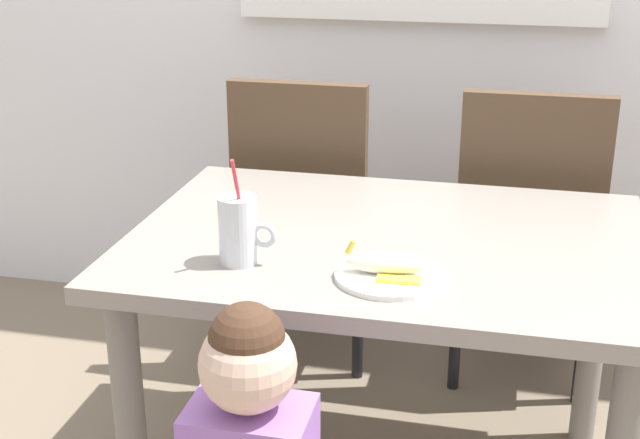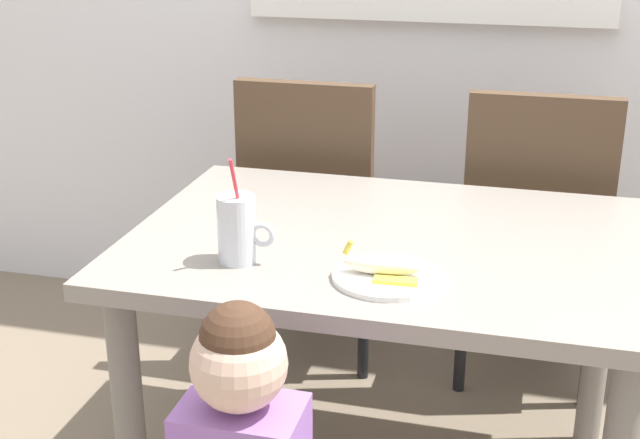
{
  "view_description": "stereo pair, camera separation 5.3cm",
  "coord_description": "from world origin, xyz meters",
  "px_view_note": "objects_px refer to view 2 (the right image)",
  "views": [
    {
      "loc": [
        0.27,
        -1.89,
        1.48
      ],
      "look_at": [
        -0.15,
        -0.09,
        0.78
      ],
      "focal_mm": 48.91,
      "sensor_mm": 36.0,
      "label": 1
    },
    {
      "loc": [
        0.32,
        -1.88,
        1.48
      ],
      "look_at": [
        -0.15,
        -0.09,
        0.78
      ],
      "focal_mm": 48.91,
      "sensor_mm": 36.0,
      "label": 2
    }
  ],
  "objects_px": {
    "dining_chair_left": "(314,204)",
    "snack_plate": "(387,276)",
    "dining_chair_right": "(535,224)",
    "peeled_banana": "(385,266)",
    "milk_cup": "(237,233)",
    "dining_table": "(388,278)"
  },
  "relations": [
    {
      "from": "snack_plate",
      "to": "milk_cup",
      "type": "bearing_deg",
      "value": 177.97
    },
    {
      "from": "milk_cup",
      "to": "snack_plate",
      "type": "height_order",
      "value": "milk_cup"
    },
    {
      "from": "dining_chair_right",
      "to": "peeled_banana",
      "type": "distance_m",
      "value": 0.98
    },
    {
      "from": "dining_chair_left",
      "to": "milk_cup",
      "type": "height_order",
      "value": "milk_cup"
    },
    {
      "from": "dining_table",
      "to": "dining_chair_left",
      "type": "height_order",
      "value": "dining_chair_left"
    },
    {
      "from": "dining_chair_right",
      "to": "snack_plate",
      "type": "height_order",
      "value": "dining_chair_right"
    },
    {
      "from": "peeled_banana",
      "to": "dining_chair_right",
      "type": "bearing_deg",
      "value": 71.75
    },
    {
      "from": "milk_cup",
      "to": "snack_plate",
      "type": "bearing_deg",
      "value": -2.03
    },
    {
      "from": "dining_table",
      "to": "milk_cup",
      "type": "bearing_deg",
      "value": -142.25
    },
    {
      "from": "dining_chair_right",
      "to": "peeled_banana",
      "type": "height_order",
      "value": "dining_chair_right"
    },
    {
      "from": "milk_cup",
      "to": "snack_plate",
      "type": "xyz_separation_m",
      "value": [
        0.33,
        -0.01,
        -0.06
      ]
    },
    {
      "from": "dining_chair_right",
      "to": "milk_cup",
      "type": "xyz_separation_m",
      "value": [
        -0.63,
        -0.89,
        0.25
      ]
    },
    {
      "from": "snack_plate",
      "to": "dining_chair_left",
      "type": "bearing_deg",
      "value": 113.73
    },
    {
      "from": "dining_chair_left",
      "to": "milk_cup",
      "type": "xyz_separation_m",
      "value": [
        0.07,
        -0.89,
        0.25
      ]
    },
    {
      "from": "dining_table",
      "to": "snack_plate",
      "type": "xyz_separation_m",
      "value": [
        0.04,
        -0.24,
        0.11
      ]
    },
    {
      "from": "dining_chair_left",
      "to": "snack_plate",
      "type": "height_order",
      "value": "dining_chair_left"
    },
    {
      "from": "peeled_banana",
      "to": "dining_chair_left",
      "type": "bearing_deg",
      "value": 113.39
    },
    {
      "from": "milk_cup",
      "to": "peeled_banana",
      "type": "distance_m",
      "value": 0.33
    },
    {
      "from": "dining_chair_right",
      "to": "snack_plate",
      "type": "xyz_separation_m",
      "value": [
        -0.29,
        -0.9,
        0.19
      ]
    },
    {
      "from": "dining_chair_left",
      "to": "peeled_banana",
      "type": "xyz_separation_m",
      "value": [
        0.39,
        -0.9,
        0.21
      ]
    },
    {
      "from": "dining_chair_left",
      "to": "snack_plate",
      "type": "distance_m",
      "value": 1.0
    },
    {
      "from": "milk_cup",
      "to": "peeled_banana",
      "type": "xyz_separation_m",
      "value": [
        0.33,
        -0.02,
        -0.04
      ]
    }
  ]
}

